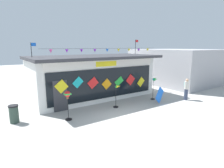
{
  "coord_description": "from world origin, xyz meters",
  "views": [
    {
      "loc": [
        -6.31,
        -7.44,
        4.1
      ],
      "look_at": [
        0.82,
        3.07,
        1.54
      ],
      "focal_mm": 30.02,
      "sensor_mm": 36.0,
      "label": 1
    }
  ],
  "objects_px": {
    "wind_spinner_far_left": "(68,98)",
    "trash_bin": "(14,114)",
    "person_near_camera": "(186,89)",
    "wind_spinner_left": "(117,94)",
    "wind_spinner_center_left": "(155,83)",
    "kite_shop_building": "(93,76)",
    "display_kite_on_ground": "(160,95)"
  },
  "relations": [
    {
      "from": "wind_spinner_left",
      "to": "display_kite_on_ground",
      "type": "bearing_deg",
      "value": -16.05
    },
    {
      "from": "trash_bin",
      "to": "wind_spinner_left",
      "type": "bearing_deg",
      "value": -8.79
    },
    {
      "from": "kite_shop_building",
      "to": "wind_spinner_far_left",
      "type": "height_order",
      "value": "kite_shop_building"
    },
    {
      "from": "wind_spinner_far_left",
      "to": "trash_bin",
      "type": "relative_size",
      "value": 1.7
    },
    {
      "from": "wind_spinner_far_left",
      "to": "display_kite_on_ground",
      "type": "xyz_separation_m",
      "value": [
        6.82,
        -0.6,
        -0.68
      ]
    },
    {
      "from": "trash_bin",
      "to": "display_kite_on_ground",
      "type": "xyz_separation_m",
      "value": [
        9.41,
        -1.88,
        0.1
      ]
    },
    {
      "from": "person_near_camera",
      "to": "display_kite_on_ground",
      "type": "height_order",
      "value": "person_near_camera"
    },
    {
      "from": "kite_shop_building",
      "to": "wind_spinner_left",
      "type": "xyz_separation_m",
      "value": [
        0.01,
        -3.41,
        -0.77
      ]
    },
    {
      "from": "wind_spinner_center_left",
      "to": "display_kite_on_ground",
      "type": "distance_m",
      "value": 1.17
    },
    {
      "from": "kite_shop_building",
      "to": "person_near_camera",
      "type": "bearing_deg",
      "value": -42.06
    },
    {
      "from": "wind_spinner_left",
      "to": "kite_shop_building",
      "type": "bearing_deg",
      "value": 90.22
    },
    {
      "from": "kite_shop_building",
      "to": "wind_spinner_left",
      "type": "bearing_deg",
      "value": -89.78
    },
    {
      "from": "person_near_camera",
      "to": "trash_bin",
      "type": "relative_size",
      "value": 1.69
    },
    {
      "from": "wind_spinner_far_left",
      "to": "wind_spinner_left",
      "type": "xyz_separation_m",
      "value": [
        3.63,
        0.32,
        -0.33
      ]
    },
    {
      "from": "wind_spinner_far_left",
      "to": "person_near_camera",
      "type": "bearing_deg",
      "value": -7.66
    },
    {
      "from": "wind_spinner_center_left",
      "to": "display_kite_on_ground",
      "type": "xyz_separation_m",
      "value": [
        -0.4,
        -0.88,
        -0.67
      ]
    },
    {
      "from": "trash_bin",
      "to": "display_kite_on_ground",
      "type": "distance_m",
      "value": 9.6
    },
    {
      "from": "wind_spinner_left",
      "to": "wind_spinner_center_left",
      "type": "distance_m",
      "value": 3.6
    },
    {
      "from": "display_kite_on_ground",
      "to": "kite_shop_building",
      "type": "bearing_deg",
      "value": 126.46
    },
    {
      "from": "wind_spinner_left",
      "to": "wind_spinner_far_left",
      "type": "bearing_deg",
      "value": -175.01
    },
    {
      "from": "kite_shop_building",
      "to": "trash_bin",
      "type": "relative_size",
      "value": 10.1
    },
    {
      "from": "display_kite_on_ground",
      "to": "wind_spinner_left",
      "type": "bearing_deg",
      "value": 163.95
    },
    {
      "from": "kite_shop_building",
      "to": "display_kite_on_ground",
      "type": "bearing_deg",
      "value": -53.54
    },
    {
      "from": "kite_shop_building",
      "to": "wind_spinner_center_left",
      "type": "relative_size",
      "value": 5.82
    },
    {
      "from": "wind_spinner_left",
      "to": "wind_spinner_center_left",
      "type": "xyz_separation_m",
      "value": [
        3.58,
        -0.04,
        0.32
      ]
    },
    {
      "from": "kite_shop_building",
      "to": "display_kite_on_ground",
      "type": "distance_m",
      "value": 5.5
    },
    {
      "from": "wind_spinner_left",
      "to": "person_near_camera",
      "type": "bearing_deg",
      "value": -15.72
    },
    {
      "from": "wind_spinner_far_left",
      "to": "person_near_camera",
      "type": "xyz_separation_m",
      "value": [
        9.12,
        -1.23,
        -0.39
      ]
    },
    {
      "from": "wind_spinner_left",
      "to": "trash_bin",
      "type": "xyz_separation_m",
      "value": [
        -6.22,
        0.96,
        -0.44
      ]
    },
    {
      "from": "wind_spinner_center_left",
      "to": "person_near_camera",
      "type": "relative_size",
      "value": 1.02
    },
    {
      "from": "wind_spinner_far_left",
      "to": "trash_bin",
      "type": "xyz_separation_m",
      "value": [
        -2.59,
        1.28,
        -0.78
      ]
    },
    {
      "from": "wind_spinner_far_left",
      "to": "person_near_camera",
      "type": "relative_size",
      "value": 1.01
    }
  ]
}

